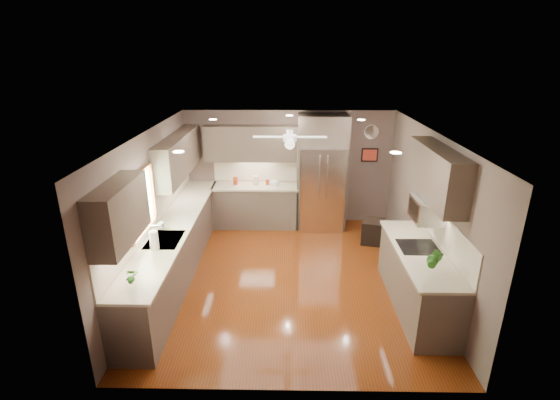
{
  "coord_description": "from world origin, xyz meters",
  "views": [
    {
      "loc": [
        -0.05,
        -6.12,
        3.69
      ],
      "look_at": [
        -0.16,
        0.6,
        1.19
      ],
      "focal_mm": 26.0,
      "sensor_mm": 36.0,
      "label": 1
    }
  ],
  "objects_px": {
    "microwave": "(427,210)",
    "paper_towel": "(154,241)",
    "canister_a": "(236,181)",
    "canister_d": "(267,182)",
    "potted_plant_left": "(130,276)",
    "bowl": "(275,185)",
    "canister_c": "(256,180)",
    "potted_plant_right": "(435,260)",
    "refrigerator": "(322,175)",
    "stool": "(373,231)",
    "soap_bottle": "(161,224)"
  },
  "relations": [
    {
      "from": "refrigerator",
      "to": "potted_plant_right",
      "type": "bearing_deg",
      "value": -71.47
    },
    {
      "from": "canister_a",
      "to": "potted_plant_right",
      "type": "height_order",
      "value": "potted_plant_right"
    },
    {
      "from": "refrigerator",
      "to": "stool",
      "type": "relative_size",
      "value": 4.62
    },
    {
      "from": "canister_c",
      "to": "canister_d",
      "type": "distance_m",
      "value": 0.25
    },
    {
      "from": "soap_bottle",
      "to": "potted_plant_right",
      "type": "bearing_deg",
      "value": -17.82
    },
    {
      "from": "potted_plant_left",
      "to": "stool",
      "type": "bearing_deg",
      "value": 41.06
    },
    {
      "from": "canister_a",
      "to": "microwave",
      "type": "xyz_separation_m",
      "value": [
        3.18,
        -2.79,
        0.46
      ]
    },
    {
      "from": "bowl",
      "to": "paper_towel",
      "type": "xyz_separation_m",
      "value": [
        -1.67,
        -2.99,
        0.12
      ]
    },
    {
      "from": "canister_d",
      "to": "bowl",
      "type": "bearing_deg",
      "value": -23.26
    },
    {
      "from": "potted_plant_left",
      "to": "soap_bottle",
      "type": "bearing_deg",
      "value": 93.86
    },
    {
      "from": "canister_a",
      "to": "canister_c",
      "type": "xyz_separation_m",
      "value": [
        0.44,
        0.01,
        0.01
      ]
    },
    {
      "from": "paper_towel",
      "to": "bowl",
      "type": "bearing_deg",
      "value": 60.85
    },
    {
      "from": "bowl",
      "to": "stool",
      "type": "distance_m",
      "value": 2.28
    },
    {
      "from": "potted_plant_left",
      "to": "stool",
      "type": "relative_size",
      "value": 0.54
    },
    {
      "from": "potted_plant_left",
      "to": "microwave",
      "type": "height_order",
      "value": "microwave"
    },
    {
      "from": "potted_plant_left",
      "to": "refrigerator",
      "type": "bearing_deg",
      "value": 56.18
    },
    {
      "from": "refrigerator",
      "to": "microwave",
      "type": "xyz_separation_m",
      "value": [
        1.33,
        -2.71,
        0.29
      ]
    },
    {
      "from": "potted_plant_right",
      "to": "paper_towel",
      "type": "distance_m",
      "value": 3.91
    },
    {
      "from": "canister_a",
      "to": "bowl",
      "type": "bearing_deg",
      "value": -4.9
    },
    {
      "from": "bowl",
      "to": "paper_towel",
      "type": "bearing_deg",
      "value": -119.15
    },
    {
      "from": "canister_d",
      "to": "potted_plant_left",
      "type": "bearing_deg",
      "value": -110.27
    },
    {
      "from": "bowl",
      "to": "canister_c",
      "type": "bearing_deg",
      "value": 168.8
    },
    {
      "from": "bowl",
      "to": "microwave",
      "type": "xyz_separation_m",
      "value": [
        2.33,
        -2.71,
        0.52
      ]
    },
    {
      "from": "potted_plant_right",
      "to": "refrigerator",
      "type": "height_order",
      "value": "refrigerator"
    },
    {
      "from": "stool",
      "to": "canister_d",
      "type": "bearing_deg",
      "value": 158.45
    },
    {
      "from": "bowl",
      "to": "stool",
      "type": "xyz_separation_m",
      "value": [
        2.01,
        -0.79,
        -0.73
      ]
    },
    {
      "from": "canister_c",
      "to": "canister_d",
      "type": "height_order",
      "value": "canister_c"
    },
    {
      "from": "canister_a",
      "to": "stool",
      "type": "xyz_separation_m",
      "value": [
        2.86,
        -0.86,
        -0.78
      ]
    },
    {
      "from": "bowl",
      "to": "soap_bottle",
      "type": "bearing_deg",
      "value": -127.75
    },
    {
      "from": "potted_plant_right",
      "to": "potted_plant_left",
      "type": "bearing_deg",
      "value": -173.84
    },
    {
      "from": "microwave",
      "to": "stool",
      "type": "distance_m",
      "value": 2.31
    },
    {
      "from": "soap_bottle",
      "to": "potted_plant_left",
      "type": "bearing_deg",
      "value": -86.14
    },
    {
      "from": "potted_plant_right",
      "to": "refrigerator",
      "type": "xyz_separation_m",
      "value": [
        -1.19,
        3.56,
        0.07
      ]
    },
    {
      "from": "microwave",
      "to": "paper_towel",
      "type": "bearing_deg",
      "value": -176.02
    },
    {
      "from": "soap_bottle",
      "to": "paper_towel",
      "type": "bearing_deg",
      "value": -81.48
    },
    {
      "from": "refrigerator",
      "to": "microwave",
      "type": "height_order",
      "value": "refrigerator"
    },
    {
      "from": "canister_c",
      "to": "bowl",
      "type": "xyz_separation_m",
      "value": [
        0.41,
        -0.08,
        -0.07
      ]
    },
    {
      "from": "canister_d",
      "to": "potted_plant_left",
      "type": "distance_m",
      "value": 4.32
    },
    {
      "from": "canister_d",
      "to": "potted_plant_right",
      "type": "height_order",
      "value": "potted_plant_right"
    },
    {
      "from": "bowl",
      "to": "microwave",
      "type": "relative_size",
      "value": 0.37
    },
    {
      "from": "paper_towel",
      "to": "potted_plant_left",
      "type": "bearing_deg",
      "value": -89.47
    },
    {
      "from": "soap_bottle",
      "to": "microwave",
      "type": "bearing_deg",
      "value": -5.88
    },
    {
      "from": "potted_plant_left",
      "to": "microwave",
      "type": "xyz_separation_m",
      "value": [
        3.99,
        1.27,
        0.4
      ]
    },
    {
      "from": "potted_plant_left",
      "to": "microwave",
      "type": "bearing_deg",
      "value": 17.65
    },
    {
      "from": "canister_c",
      "to": "potted_plant_left",
      "type": "xyz_separation_m",
      "value": [
        -1.25,
        -4.07,
        0.05
      ]
    },
    {
      "from": "canister_c",
      "to": "potted_plant_right",
      "type": "xyz_separation_m",
      "value": [
        2.61,
        -3.65,
        0.08
      ]
    },
    {
      "from": "canister_d",
      "to": "refrigerator",
      "type": "distance_m",
      "value": 1.18
    },
    {
      "from": "bowl",
      "to": "refrigerator",
      "type": "distance_m",
      "value": 1.03
    },
    {
      "from": "soap_bottle",
      "to": "paper_towel",
      "type": "relative_size",
      "value": 0.55
    },
    {
      "from": "canister_d",
      "to": "canister_a",
      "type": "bearing_deg",
      "value": 179.74
    }
  ]
}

